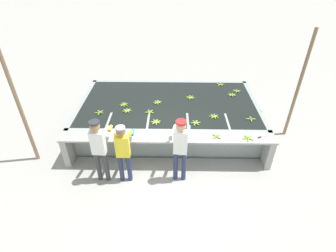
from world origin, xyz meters
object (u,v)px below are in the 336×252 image
(worker_0, at_px, (99,145))
(banana_bunch_floating_11, at_px, (232,95))
(worker_2, at_px, (180,145))
(banana_bunch_floating_5, at_px, (156,122))
(banana_bunch_floating_0, at_px, (214,116))
(banana_bunch_ledge_0, at_px, (217,136))
(banana_bunch_ledge_1, at_px, (248,138))
(worker_1, at_px, (123,149))
(banana_bunch_floating_4, at_px, (196,123))
(banana_bunch_floating_7, at_px, (236,91))
(banana_bunch_floating_6, at_px, (157,102))
(support_post_left, at_px, (20,108))
(banana_bunch_floating_9, at_px, (99,112))
(banana_bunch_floating_8, at_px, (220,84))
(banana_bunch_floating_12, at_px, (150,112))
(banana_bunch_floating_1, at_px, (127,111))
(knife_0, at_px, (262,137))
(support_post_right, at_px, (298,87))
(banana_bunch_floating_2, at_px, (124,105))
(banana_bunch_floating_10, at_px, (190,97))
(banana_bunch_floating_3, at_px, (251,119))

(worker_0, distance_m, banana_bunch_floating_11, 4.57)
(worker_2, relative_size, banana_bunch_floating_5, 6.15)
(worker_0, height_order, worker_2, worker_0)
(banana_bunch_floating_0, xyz_separation_m, banana_bunch_ledge_0, (-0.06, -0.95, 0.00))
(banana_bunch_ledge_0, height_order, banana_bunch_ledge_1, same)
(banana_bunch_floating_0, xyz_separation_m, banana_bunch_floating_5, (-1.61, -0.32, 0.00))
(worker_1, relative_size, banana_bunch_floating_4, 5.63)
(banana_bunch_floating_7, bearing_deg, banana_bunch_ledge_0, -111.55)
(worker_2, distance_m, banana_bunch_floating_6, 2.34)
(banana_bunch_floating_0, xyz_separation_m, support_post_left, (-4.85, -0.82, 0.69))
(banana_bunch_floating_9, xyz_separation_m, banana_bunch_floating_11, (3.99, 1.15, -0.00))
(banana_bunch_floating_8, distance_m, banana_bunch_floating_12, 2.96)
(banana_bunch_ledge_1, bearing_deg, banana_bunch_floating_9, 163.67)
(banana_bunch_floating_1, bearing_deg, banana_bunch_floating_5, -33.84)
(banana_bunch_floating_11, relative_size, banana_bunch_floating_12, 1.01)
(banana_bunch_floating_5, xyz_separation_m, banana_bunch_floating_12, (-0.21, 0.51, 0.00))
(banana_bunch_floating_7, bearing_deg, banana_bunch_floating_0, -120.79)
(knife_0, distance_m, support_post_right, 2.00)
(worker_1, bearing_deg, banana_bunch_floating_8, 52.34)
(worker_2, distance_m, support_post_right, 3.87)
(support_post_left, bearing_deg, banana_bunch_floating_7, 22.48)
(banana_bunch_floating_1, distance_m, banana_bunch_floating_6, 0.99)
(banana_bunch_floating_1, height_order, support_post_right, support_post_right)
(banana_bunch_floating_0, xyz_separation_m, banana_bunch_floating_12, (-1.82, 0.20, 0.00))
(worker_2, bearing_deg, banana_bunch_floating_5, 118.58)
(banana_bunch_floating_6, height_order, knife_0, banana_bunch_floating_6)
(banana_bunch_floating_4, xyz_separation_m, banana_bunch_floating_12, (-1.28, 0.53, 0.00))
(banana_bunch_floating_11, xyz_separation_m, support_post_right, (1.59, -0.84, 0.69))
(banana_bunch_ledge_1, height_order, knife_0, banana_bunch_ledge_1)
(banana_bunch_floating_1, relative_size, banana_bunch_floating_8, 1.02)
(banana_bunch_floating_2, bearing_deg, banana_bunch_floating_1, -66.56)
(banana_bunch_floating_1, xyz_separation_m, banana_bunch_floating_10, (1.87, 0.83, 0.00))
(banana_bunch_floating_11, height_order, banana_bunch_ledge_0, banana_bunch_ledge_0)
(worker_1, bearing_deg, banana_bunch_floating_7, 43.87)
(banana_bunch_floating_1, distance_m, support_post_right, 4.86)
(worker_0, height_order, banana_bunch_floating_0, worker_0)
(banana_bunch_floating_2, xyz_separation_m, banana_bunch_floating_5, (1.02, -0.93, 0.00))
(banana_bunch_floating_3, distance_m, support_post_left, 5.92)
(support_post_right, bearing_deg, worker_1, -156.65)
(banana_bunch_floating_7, height_order, banana_bunch_floating_10, same)
(banana_bunch_floating_4, height_order, banana_bunch_floating_12, same)
(worker_1, height_order, banana_bunch_floating_3, worker_1)
(worker_1, xyz_separation_m, banana_bunch_floating_0, (2.30, 1.53, -0.05))
(banana_bunch_floating_1, xyz_separation_m, banana_bunch_ledge_1, (3.18, -1.28, 0.00))
(worker_2, bearing_deg, support_post_right, 30.49)
(banana_bunch_floating_6, relative_size, banana_bunch_floating_8, 1.02)
(support_post_left, bearing_deg, banana_bunch_floating_1, 24.57)
(banana_bunch_floating_2, height_order, banana_bunch_ledge_0, banana_bunch_ledge_0)
(banana_bunch_floating_4, relative_size, banana_bunch_floating_5, 1.01)
(banana_bunch_floating_2, distance_m, banana_bunch_floating_5, 1.38)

